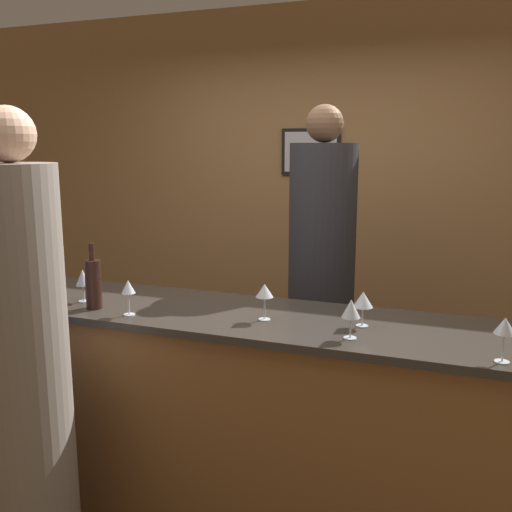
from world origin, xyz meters
The scene contains 13 objects.
back_wall centered at (0.00, 1.84, 1.40)m, with size 8.00×0.08×2.80m.
bar_counter centered at (0.00, 0.00, 0.52)m, with size 2.97×0.64×1.04m.
bartender centered at (0.24, 0.78, 0.94)m, with size 0.38×0.38×2.02m.
guest_0 centered at (-0.56, -0.69, 0.91)m, with size 0.33×0.33×1.94m.
wine_bottle_0 centered at (-0.61, -0.17, 1.17)m, with size 0.07×0.07×0.31m.
ice_bucket centered at (-1.25, 0.12, 1.14)m, with size 0.19×0.19×0.19m.
wine_glass_1 centered at (0.19, -0.06, 1.17)m, with size 0.08×0.08×0.16m.
wine_glass_2 centered at (0.61, 0.00, 1.16)m, with size 0.08×0.08×0.15m.
wine_glass_3 centered at (-0.40, -0.20, 1.17)m, with size 0.06×0.06×0.16m.
wine_glass_4 centered at (0.59, -0.17, 1.16)m, with size 0.07×0.07×0.16m.
wine_glass_5 centered at (-1.20, -0.10, 1.16)m, with size 0.06×0.06×0.16m.
wine_glass_6 centered at (1.15, -0.24, 1.17)m, with size 0.07×0.07×0.17m.
wine_glass_7 centered at (-0.73, -0.09, 1.16)m, with size 0.07×0.07×0.16m.
Camera 1 is at (1.00, -2.32, 1.80)m, focal length 40.00 mm.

